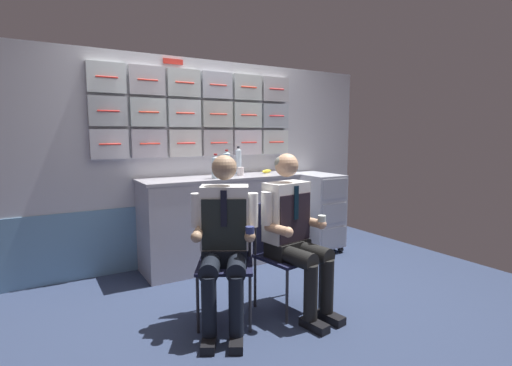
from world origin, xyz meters
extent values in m
cube|color=#2B3651|center=(0.00, 0.00, -0.02)|extent=(4.80, 4.80, 0.04)
cube|color=#B9BBC3|center=(0.00, 1.38, 1.07)|extent=(4.20, 0.06, 2.15)
cube|color=#638DB0|center=(0.00, 1.34, 0.33)|extent=(4.12, 0.01, 0.65)
cube|color=silver|center=(-0.97, 1.32, 1.27)|extent=(0.34, 0.06, 0.28)
cylinder|color=red|center=(-0.97, 1.28, 1.27)|extent=(0.19, 0.01, 0.01)
cube|color=#BBB6C2|center=(-0.60, 1.32, 1.27)|extent=(0.34, 0.06, 0.28)
cylinder|color=red|center=(-0.60, 1.28, 1.27)|extent=(0.19, 0.01, 0.01)
cube|color=silver|center=(-0.23, 1.32, 1.27)|extent=(0.34, 0.06, 0.28)
cylinder|color=red|center=(-0.23, 1.28, 1.27)|extent=(0.19, 0.01, 0.01)
cube|color=#B8B3B8|center=(0.14, 1.32, 1.27)|extent=(0.34, 0.06, 0.28)
cylinder|color=red|center=(0.14, 1.28, 1.27)|extent=(0.19, 0.01, 0.01)
cube|color=silver|center=(0.52, 1.32, 1.27)|extent=(0.34, 0.06, 0.28)
cylinder|color=red|center=(0.52, 1.28, 1.27)|extent=(0.19, 0.01, 0.01)
cube|color=silver|center=(0.89, 1.32, 1.27)|extent=(0.34, 0.06, 0.28)
cylinder|color=red|center=(0.89, 1.28, 1.27)|extent=(0.19, 0.01, 0.01)
cube|color=#B3BBBF|center=(-0.97, 1.32, 1.58)|extent=(0.34, 0.06, 0.28)
cylinder|color=red|center=(-0.97, 1.28, 1.58)|extent=(0.19, 0.01, 0.01)
cube|color=silver|center=(-0.60, 1.32, 1.58)|extent=(0.34, 0.06, 0.28)
cylinder|color=red|center=(-0.60, 1.28, 1.58)|extent=(0.19, 0.01, 0.01)
cube|color=silver|center=(-0.23, 1.32, 1.58)|extent=(0.34, 0.06, 0.28)
cylinder|color=red|center=(-0.23, 1.28, 1.58)|extent=(0.19, 0.01, 0.01)
cube|color=#BABDB5|center=(0.14, 1.32, 1.58)|extent=(0.34, 0.06, 0.28)
cylinder|color=red|center=(0.14, 1.28, 1.58)|extent=(0.19, 0.01, 0.01)
cube|color=silver|center=(0.52, 1.32, 1.58)|extent=(0.34, 0.06, 0.28)
cylinder|color=red|center=(0.52, 1.28, 1.58)|extent=(0.19, 0.01, 0.01)
cube|color=#A6AFB9|center=(0.89, 1.32, 1.58)|extent=(0.34, 0.06, 0.28)
cylinder|color=red|center=(0.89, 1.28, 1.58)|extent=(0.19, 0.01, 0.01)
cube|color=silver|center=(-0.97, 1.32, 1.89)|extent=(0.34, 0.06, 0.28)
cylinder|color=red|center=(-0.97, 1.28, 1.89)|extent=(0.19, 0.01, 0.01)
cube|color=#B9B5BB|center=(-0.60, 1.32, 1.89)|extent=(0.34, 0.06, 0.28)
cylinder|color=red|center=(-0.60, 1.28, 1.89)|extent=(0.19, 0.01, 0.01)
cube|color=#B7BFBC|center=(-0.23, 1.32, 1.89)|extent=(0.34, 0.06, 0.28)
cylinder|color=red|center=(-0.23, 1.28, 1.89)|extent=(0.19, 0.01, 0.01)
cube|color=#B1B5BF|center=(0.14, 1.32, 1.89)|extent=(0.34, 0.06, 0.28)
cylinder|color=red|center=(0.14, 1.28, 1.89)|extent=(0.19, 0.01, 0.01)
cube|color=#B5BDBA|center=(0.52, 1.32, 1.89)|extent=(0.34, 0.06, 0.28)
cylinder|color=red|center=(0.52, 1.28, 1.89)|extent=(0.19, 0.01, 0.01)
cube|color=#B0AFB2|center=(0.89, 1.32, 1.89)|extent=(0.34, 0.06, 0.28)
cylinder|color=red|center=(0.89, 1.28, 1.89)|extent=(0.19, 0.01, 0.01)
cube|color=red|center=(-0.33, 1.33, 2.09)|extent=(0.20, 0.02, 0.05)
cube|color=#ADABB4|center=(0.07, 1.09, 0.45)|extent=(1.65, 0.52, 0.90)
cube|color=#9D9CA5|center=(0.07, 1.09, 0.92)|extent=(1.68, 0.53, 0.03)
sphere|color=black|center=(1.12, 0.73, 0.04)|extent=(0.07, 0.07, 0.07)
sphere|color=black|center=(1.43, 0.73, 0.04)|extent=(0.07, 0.07, 0.07)
sphere|color=black|center=(1.12, 1.28, 0.04)|extent=(0.07, 0.07, 0.07)
sphere|color=black|center=(1.43, 1.28, 0.04)|extent=(0.07, 0.07, 0.07)
cube|color=#B5B9C4|center=(1.27, 1.00, 0.49)|extent=(0.40, 0.64, 0.83)
cube|color=#A0A5B0|center=(1.27, 0.68, 0.21)|extent=(0.35, 0.01, 0.22)
cube|color=#A0A5B0|center=(1.27, 0.68, 0.49)|extent=(0.35, 0.01, 0.22)
cube|color=#A0A5B0|center=(1.27, 0.68, 0.76)|extent=(0.35, 0.01, 0.22)
cylinder|color=#28282D|center=(1.27, 0.70, 0.88)|extent=(0.32, 0.02, 0.02)
cylinder|color=#2D2D33|center=(-0.70, -0.14, 0.20)|extent=(0.02, 0.02, 0.41)
cylinder|color=#2D2D33|center=(-0.38, -0.31, 0.20)|extent=(0.02, 0.02, 0.41)
cylinder|color=#2D2D33|center=(-0.52, 0.18, 0.20)|extent=(0.02, 0.02, 0.41)
cylinder|color=#2D2D33|center=(-0.21, 0.00, 0.20)|extent=(0.02, 0.02, 0.41)
cube|color=#181A35|center=(-0.45, -0.07, 0.42)|extent=(0.54, 0.54, 0.02)
cube|color=#181A35|center=(-0.36, 0.10, 0.63)|extent=(0.34, 0.20, 0.40)
cylinder|color=#2D2D33|center=(-0.52, 0.18, 0.63)|extent=(0.02, 0.02, 0.40)
cylinder|color=#2D2D33|center=(-0.21, 0.00, 0.63)|extent=(0.02, 0.02, 0.40)
cube|color=black|center=(-0.71, -0.34, 0.03)|extent=(0.19, 0.24, 0.06)
cube|color=black|center=(-0.55, -0.43, 0.03)|extent=(0.19, 0.24, 0.06)
cylinder|color=black|center=(-0.69, -0.31, 0.26)|extent=(0.10, 0.10, 0.40)
cylinder|color=black|center=(-0.53, -0.39, 0.26)|extent=(0.10, 0.10, 0.40)
cylinder|color=black|center=(-0.61, -0.16, 0.48)|extent=(0.29, 0.38, 0.13)
cylinder|color=black|center=(-0.45, -0.25, 0.48)|extent=(0.29, 0.38, 0.13)
cube|color=black|center=(-0.45, -0.07, 0.49)|extent=(0.38, 0.33, 0.12)
cube|color=white|center=(-0.44, -0.05, 0.78)|extent=(0.39, 0.33, 0.45)
cube|color=black|center=(-0.49, -0.13, 0.74)|extent=(0.28, 0.16, 0.36)
cube|color=black|center=(-0.49, -0.14, 0.86)|extent=(0.04, 0.03, 0.25)
cylinder|color=white|center=(-0.62, 0.05, 0.83)|extent=(0.08, 0.08, 0.25)
cylinder|color=#9F7F62|center=(-0.65, -0.05, 0.68)|extent=(0.17, 0.23, 0.07)
sphere|color=#9F7F62|center=(-0.70, -0.14, 0.68)|extent=(0.08, 0.08, 0.08)
cylinder|color=white|center=(-0.27, -0.15, 0.83)|extent=(0.08, 0.08, 0.25)
cylinder|color=#9F7F62|center=(-0.34, -0.23, 0.68)|extent=(0.17, 0.23, 0.07)
sphere|color=#9F7F62|center=(-0.39, -0.31, 0.68)|extent=(0.08, 0.08, 0.08)
cylinder|color=navy|center=(-0.39, -0.31, 0.72)|extent=(0.06, 0.06, 0.06)
sphere|color=#9F7F62|center=(-0.44, -0.05, 1.13)|extent=(0.18, 0.18, 0.18)
ellipsoid|color=brown|center=(-0.44, -0.04, 1.15)|extent=(0.23, 0.23, 0.13)
cylinder|color=#2D2D33|center=(-0.09, -0.34, 0.20)|extent=(0.02, 0.02, 0.41)
cylinder|color=#2D2D33|center=(0.26, -0.29, 0.20)|extent=(0.02, 0.02, 0.41)
cylinder|color=#2D2D33|center=(-0.15, 0.01, 0.20)|extent=(0.02, 0.02, 0.41)
cylinder|color=#2D2D33|center=(0.20, 0.07, 0.20)|extent=(0.02, 0.02, 0.41)
cube|color=#181A35|center=(0.05, -0.14, 0.42)|extent=(0.46, 0.46, 0.02)
cube|color=#181A35|center=(0.02, 0.05, 0.63)|extent=(0.37, 0.09, 0.40)
cylinder|color=#2D2D33|center=(-0.15, 0.01, 0.63)|extent=(0.02, 0.02, 0.40)
cylinder|color=#2D2D33|center=(0.20, 0.07, 0.63)|extent=(0.02, 0.02, 0.40)
cube|color=black|center=(0.03, -0.51, 0.03)|extent=(0.12, 0.23, 0.06)
cube|color=black|center=(0.20, -0.48, 0.03)|extent=(0.12, 0.23, 0.06)
cylinder|color=black|center=(0.02, -0.47, 0.26)|extent=(0.10, 0.10, 0.40)
cylinder|color=black|center=(0.19, -0.44, 0.26)|extent=(0.10, 0.10, 0.40)
cylinder|color=black|center=(-0.01, -0.31, 0.48)|extent=(0.19, 0.38, 0.13)
cylinder|color=black|center=(0.17, -0.28, 0.48)|extent=(0.19, 0.38, 0.13)
cube|color=black|center=(0.05, -0.14, 0.49)|extent=(0.35, 0.25, 0.12)
cube|color=white|center=(0.05, -0.12, 0.78)|extent=(0.37, 0.24, 0.45)
cube|color=black|center=(0.07, -0.21, 0.74)|extent=(0.31, 0.06, 0.36)
cube|color=black|center=(0.07, -0.22, 0.86)|extent=(0.04, 0.01, 0.25)
cylinder|color=white|center=(-0.15, -0.15, 0.83)|extent=(0.08, 0.08, 0.25)
cylinder|color=tan|center=(-0.11, -0.25, 0.68)|extent=(0.10, 0.24, 0.07)
sphere|color=tan|center=(-0.09, -0.35, 0.68)|extent=(0.08, 0.08, 0.08)
cylinder|color=white|center=(0.25, -0.08, 0.83)|extent=(0.08, 0.08, 0.25)
cylinder|color=tan|center=(0.25, -0.19, 0.68)|extent=(0.10, 0.24, 0.07)
sphere|color=tan|center=(0.26, -0.29, 0.68)|extent=(0.08, 0.08, 0.08)
cylinder|color=white|center=(0.26, -0.29, 0.72)|extent=(0.06, 0.06, 0.06)
sphere|color=tan|center=(0.05, -0.12, 1.13)|extent=(0.18, 0.18, 0.18)
ellipsoid|color=gray|center=(0.05, -0.10, 1.15)|extent=(0.20, 0.19, 0.13)
cylinder|color=#ACD2E5|center=(0.08, 0.97, 1.05)|extent=(0.07, 0.07, 0.24)
cone|color=#ACD2E5|center=(0.08, 0.97, 1.19)|extent=(0.07, 0.07, 0.02)
cylinder|color=red|center=(0.08, 0.97, 1.21)|extent=(0.03, 0.03, 0.02)
cylinder|color=silver|center=(0.33, 1.19, 1.06)|extent=(0.07, 0.07, 0.26)
cone|color=silver|center=(0.33, 1.19, 1.21)|extent=(0.07, 0.07, 0.02)
cylinder|color=black|center=(0.33, 1.19, 1.23)|extent=(0.03, 0.03, 0.02)
cylinder|color=silver|center=(-0.05, 0.95, 1.03)|extent=(0.08, 0.08, 0.20)
cone|color=silver|center=(-0.05, 0.95, 1.15)|extent=(0.08, 0.08, 0.02)
cylinder|color=red|center=(-0.05, 0.95, 1.17)|extent=(0.03, 0.03, 0.02)
cylinder|color=tan|center=(0.07, 1.06, 0.97)|extent=(0.06, 0.06, 0.07)
cylinder|color=#382114|center=(0.07, 1.06, 1.00)|extent=(0.05, 0.05, 0.01)
cylinder|color=silver|center=(0.29, 1.07, 0.98)|extent=(0.07, 0.07, 0.09)
cylinder|color=#382114|center=(0.29, 1.07, 1.01)|extent=(0.06, 0.06, 0.01)
ellipsoid|color=yellow|center=(0.67, 1.15, 0.95)|extent=(0.17, 0.10, 0.04)
cylinder|color=#4C3819|center=(0.75, 1.18, 0.96)|extent=(0.01, 0.01, 0.02)
camera|label=1|loc=(-1.63, -2.49, 1.37)|focal=26.85mm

